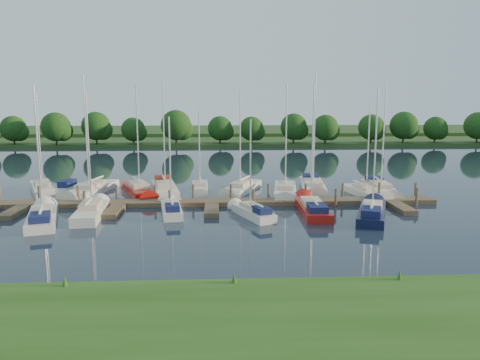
{
  "coord_description": "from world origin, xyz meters",
  "views": [
    {
      "loc": [
        0.45,
        -32.75,
        9.08
      ],
      "look_at": [
        2.49,
        8.0,
        2.2
      ],
      "focal_mm": 35.0,
      "sensor_mm": 36.0,
      "label": 1
    }
  ],
  "objects_px": {
    "motorboat": "(67,189)",
    "sailboat_n_5": "(200,189)",
    "sailboat_n_0": "(43,190)",
    "sailboat_s_2": "(171,210)",
    "dock": "(212,204)"
  },
  "relations": [
    {
      "from": "sailboat_n_5",
      "to": "sailboat_s_2",
      "type": "relative_size",
      "value": 1.05
    },
    {
      "from": "sailboat_n_0",
      "to": "sailboat_s_2",
      "type": "height_order",
      "value": "sailboat_n_0"
    },
    {
      "from": "motorboat",
      "to": "sailboat_n_5",
      "type": "bearing_deg",
      "value": -172.86
    },
    {
      "from": "sailboat_n_5",
      "to": "sailboat_s_2",
      "type": "distance_m",
      "value": 9.65
    },
    {
      "from": "sailboat_s_2",
      "to": "sailboat_n_5",
      "type": "bearing_deg",
      "value": 69.44
    },
    {
      "from": "motorboat",
      "to": "sailboat_s_2",
      "type": "distance_m",
      "value": 15.12
    },
    {
      "from": "motorboat",
      "to": "sailboat_s_2",
      "type": "bearing_deg",
      "value": 148.23
    },
    {
      "from": "dock",
      "to": "sailboat_n_5",
      "type": "height_order",
      "value": "sailboat_n_5"
    },
    {
      "from": "sailboat_n_0",
      "to": "sailboat_n_5",
      "type": "xyz_separation_m",
      "value": [
        15.83,
        -0.26,
        -0.01
      ]
    },
    {
      "from": "sailboat_n_0",
      "to": "sailboat_n_5",
      "type": "distance_m",
      "value": 15.84
    },
    {
      "from": "sailboat_n_5",
      "to": "sailboat_n_0",
      "type": "bearing_deg",
      "value": -2.74
    },
    {
      "from": "dock",
      "to": "motorboat",
      "type": "bearing_deg",
      "value": 153.72
    },
    {
      "from": "sailboat_n_0",
      "to": "motorboat",
      "type": "distance_m",
      "value": 2.36
    },
    {
      "from": "dock",
      "to": "sailboat_n_0",
      "type": "relative_size",
      "value": 3.91
    },
    {
      "from": "sailboat_n_5",
      "to": "sailboat_s_2",
      "type": "height_order",
      "value": "sailboat_n_5"
    }
  ]
}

